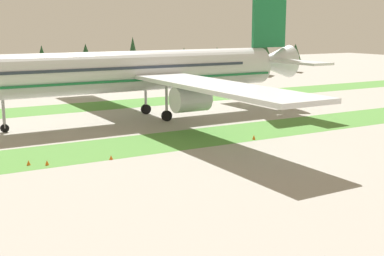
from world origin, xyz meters
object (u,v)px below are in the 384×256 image
airliner (143,71)px  taxiway_marker_1 (254,137)px  taxiway_marker_0 (47,163)px  taxiway_marker_2 (29,163)px  taxiway_marker_3 (111,157)px

airliner → taxiway_marker_1: airliner is taller
airliner → taxiway_marker_0: airliner is taller
taxiway_marker_2 → taxiway_marker_3: 8.99m
taxiway_marker_1 → taxiway_marker_2: (-29.17, 1.66, -0.03)m
taxiway_marker_0 → taxiway_marker_3: bearing=-9.5°
taxiway_marker_1 → airliner: bearing=106.3°
taxiway_marker_0 → taxiway_marker_2: (-1.76, 0.98, 0.00)m
taxiway_marker_0 → taxiway_marker_3: 7.07m
taxiway_marker_2 → taxiway_marker_3: taxiway_marker_2 is taller
taxiway_marker_1 → taxiway_marker_3: taxiway_marker_1 is taller
taxiway_marker_1 → taxiway_marker_3: bearing=-178.6°
taxiway_marker_2 → airliner: bearing=41.4°
taxiway_marker_0 → taxiway_marker_1: taxiway_marker_1 is taller
taxiway_marker_0 → taxiway_marker_2: 2.02m
airliner → taxiway_marker_2: airliner is taller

